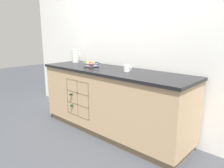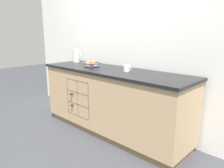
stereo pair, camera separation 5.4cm
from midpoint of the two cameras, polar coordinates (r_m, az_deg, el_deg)
The scene contains 6 objects.
ground_plane at distance 3.15m, azimuth -0.50°, elevation -12.35°, with size 14.00×14.00×0.00m, color #383A3F.
back_wall at distance 3.13m, azimuth 4.22°, elevation 11.61°, with size 4.60×0.06×2.55m, color white.
kitchen_island at distance 2.99m, azimuth -0.59°, elevation -4.52°, with size 2.24×0.67×0.89m.
fruit_bowl at distance 3.14m, azimuth -5.94°, elevation 5.25°, with size 0.24×0.24×0.08m.
white_pitcher at distance 3.67m, azimuth -9.95°, elevation 7.32°, with size 0.18×0.12×0.21m.
ceramic_mug at distance 2.74m, azimuth 3.36°, elevation 4.16°, with size 0.11×0.08×0.08m.
Camera 1 is at (1.92, -2.10, 1.36)m, focal length 35.00 mm.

